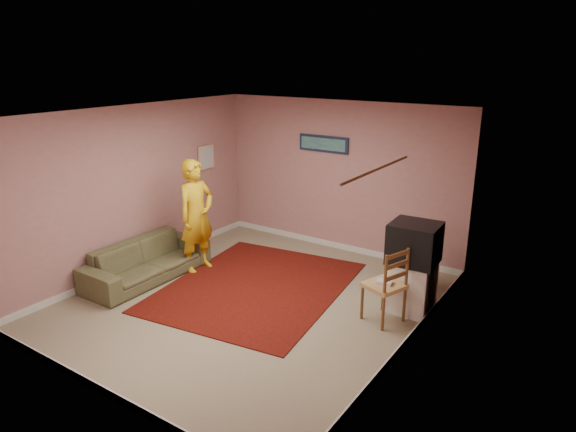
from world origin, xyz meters
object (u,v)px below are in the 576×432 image
Objects in this scene: tv_cabinet at (411,286)px; chair_b at (385,276)px; chair_a at (417,257)px; sofa at (147,260)px; crt_tv at (414,243)px; person at (197,216)px.

tv_cabinet is 0.56m from chair_b.
sofa is at bearing -140.09° from chair_a.
tv_cabinet is 1.22× the size of chair_b.
person is (-3.34, -0.54, -0.07)m from crt_tv.
sofa is (-3.74, -1.25, -0.68)m from crt_tv.
chair_a is 1.06m from chair_b.
chair_b reaches higher than sofa.
chair_a reaches higher than sofa.
chair_a is 3.41m from person.
crt_tv reaches higher than chair_b.
chair_a is at bearing -162.64° from chair_b.
chair_b is 0.32× the size of person.
chair_b is 3.17m from person.
sofa is 1.02m from person.
sofa is at bearing -164.60° from crt_tv.
chair_a is (-0.15, 0.61, -0.43)m from crt_tv.
chair_a is 0.83× the size of chair_b.
crt_tv reaches higher than tv_cabinet.
crt_tv is at bearing -71.43° from sofa.
sofa is at bearing 156.63° from person.
person is (-3.19, -1.14, 0.35)m from chair_a.
tv_cabinet is 3.95m from sofa.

